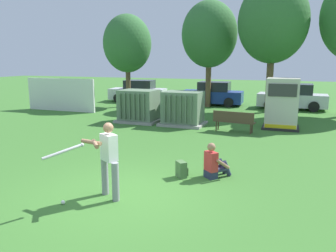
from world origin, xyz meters
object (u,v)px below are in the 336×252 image
Objects in this scene: park_bench at (234,120)px; seated_spectator at (214,164)px; backpack at (182,170)px; batter at (107,157)px; transformer_west at (139,106)px; sports_ball at (63,202)px; transformer_mid_west at (183,109)px; generator_enclosure at (282,104)px; parked_car_right_of_center at (293,97)px; parked_car_leftmost at (138,92)px; parked_car_left_of_center at (213,94)px.

seated_spectator is at bearing -85.65° from park_bench.
batter is at bearing -121.43° from backpack.
seated_spectator is (5.39, -6.75, -0.41)m from transformer_west.
sports_ball is at bearing -104.56° from park_bench.
batter is at bearing -83.15° from transformer_mid_west.
backpack is (1.90, 2.52, 0.17)m from sports_ball.
parked_car_right_of_center is at bearing 85.94° from generator_enclosure.
seated_spectator is at bearing -101.03° from generator_enclosure.
parked_car_leftmost reaches higher than park_bench.
parked_car_right_of_center is at bearing 45.62° from transformer_west.
generator_enclosure is at bearing 73.71° from backpack.
batter is 16.70m from parked_car_left_of_center.
transformer_mid_west is 2.18× the size of seated_spectator.
transformer_mid_west is 7.39m from seated_spectator.
parked_car_leftmost is at bearing 146.38° from generator_enclosure.
batter reaches higher than parked_car_leftmost.
parked_car_right_of_center reaches higher than backpack.
batter is 3.95× the size of backpack.
parked_car_left_of_center is (5.73, 0.01, 0.00)m from parked_car_leftmost.
parked_car_right_of_center is (7.33, 7.49, -0.04)m from transformer_west.
park_bench is at bearing -9.77° from transformer_west.
transformer_west is at bearing 105.64° from sports_ball.
transformer_mid_west is at bearing 107.51° from backpack.
batter reaches higher than seated_spectator.
generator_enclosure is 0.53× the size of parked_car_leftmost.
parked_car_right_of_center is (3.90, 16.41, -0.22)m from batter.
park_bench is 8.68m from parked_car_right_of_center.
parked_car_leftmost is (-6.34, 17.28, 0.71)m from sports_ball.
parked_car_left_of_center reaches higher than backpack.
transformer_west reaches higher than park_bench.
parked_car_right_of_center is (2.75, 14.53, 0.54)m from backpack.
parked_car_leftmost is at bearing 122.05° from seated_spectator.
transformer_west is 0.49× the size of parked_car_left_of_center.
sports_ball is at bearing -87.98° from parked_car_left_of_center.
backpack is at bearing -106.29° from generator_enclosure.
seated_spectator is 0.22× the size of parked_car_leftmost.
transformer_mid_west reaches higher than sports_ball.
transformer_west is at bearing 128.59° from seated_spectator.
parked_car_right_of_center reaches higher than seated_spectator.
parked_car_left_of_center is at bearing 0.08° from parked_car_leftmost.
parked_car_right_of_center reaches higher than park_bench.
generator_enclosure is 2.39× the size of seated_spectator.
batter is at bearing -85.32° from parked_car_left_of_center.
seated_spectator is at bearing 19.73° from backpack.
transformer_mid_west is at bearing -123.48° from parked_car_right_of_center.
parked_car_leftmost is (-8.61, 8.56, 0.22)m from park_bench.
transformer_mid_west is 0.48× the size of parked_car_leftmost.
generator_enclosure reaches higher than transformer_west.
transformer_west is at bearing -104.99° from parked_car_left_of_center.
generator_enclosure reaches higher than sports_ball.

